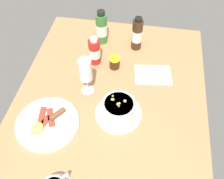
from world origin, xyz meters
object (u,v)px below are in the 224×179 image
object	(u,v)px
porridge_bowl	(119,109)
sauce_bottle_red	(95,51)
jam_jar	(115,63)
breakfast_plate	(47,123)
sauce_bottle_brown	(137,35)
cutlery_setting	(152,74)
wine_glass	(85,71)
sauce_bottle_green	(102,28)

from	to	relation	value
porridge_bowl	sauce_bottle_red	xyz separation A→B (cm)	(29.54, 16.22, 2.92)
porridge_bowl	sauce_bottle_red	size ratio (longest dim) A/B	1.32
jam_jar	breakfast_plate	size ratio (longest dim) A/B	0.23
porridge_bowl	sauce_bottle_brown	size ratio (longest dim) A/B	1.07
cutlery_setting	wine_glass	bearing A→B (deg)	116.95
cutlery_setting	breakfast_plate	size ratio (longest dim) A/B	0.73
cutlery_setting	breakfast_plate	bearing A→B (deg)	130.84
porridge_bowl	jam_jar	size ratio (longest dim) A/B	3.23
jam_jar	sauce_bottle_green	world-z (taller)	sauce_bottle_green
wine_glass	breakfast_plate	distance (cm)	26.42
cutlery_setting	sauce_bottle_brown	distance (cm)	22.31
sauce_bottle_brown	sauce_bottle_red	world-z (taller)	sauce_bottle_brown
breakfast_plate	sauce_bottle_red	bearing A→B (deg)	-16.67
jam_jar	sauce_bottle_red	xyz separation A→B (cm)	(2.13, 10.12, 3.78)
porridge_bowl	breakfast_plate	bearing A→B (deg)	108.96
porridge_bowl	cutlery_setting	distance (cm)	28.46
breakfast_plate	porridge_bowl	bearing A→B (deg)	-71.04
sauce_bottle_green	jam_jar	bearing A→B (deg)	-151.80
wine_glass	breakfast_plate	bearing A→B (deg)	149.51
cutlery_setting	sauce_bottle_red	distance (cm)	29.73
breakfast_plate	wine_glass	bearing A→B (deg)	-30.49
jam_jar	sauce_bottle_brown	world-z (taller)	sauce_bottle_brown
cutlery_setting	sauce_bottle_red	size ratio (longest dim) A/B	1.28
wine_glass	sauce_bottle_green	bearing A→B (deg)	0.06
cutlery_setting	sauce_bottle_brown	world-z (taller)	sauce_bottle_brown
cutlery_setting	sauce_bottle_red	world-z (taller)	sauce_bottle_red
wine_glass	breakfast_plate	world-z (taller)	wine_glass
breakfast_plate	jam_jar	bearing A→B (deg)	-30.54
porridge_bowl	wine_glass	world-z (taller)	wine_glass
cutlery_setting	jam_jar	size ratio (longest dim) A/B	3.13
wine_glass	sauce_bottle_green	world-z (taller)	sauce_bottle_green
porridge_bowl	breakfast_plate	distance (cm)	29.70
sauce_bottle_red	wine_glass	bearing A→B (deg)	-178.86
jam_jar	sauce_bottle_green	size ratio (longest dim) A/B	0.33
sauce_bottle_green	sauce_bottle_brown	size ratio (longest dim) A/B	1.02
wine_glass	sauce_bottle_green	distance (cm)	34.94
cutlery_setting	sauce_bottle_green	world-z (taller)	sauce_bottle_green
jam_jar	sauce_bottle_red	distance (cm)	11.01
wine_glass	cutlery_setting	bearing A→B (deg)	-63.05
sauce_bottle_green	cutlery_setting	bearing A→B (deg)	-125.66
sauce_bottle_red	breakfast_plate	distance (cm)	41.29
sauce_bottle_brown	sauce_bottle_red	distance (cm)	23.65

